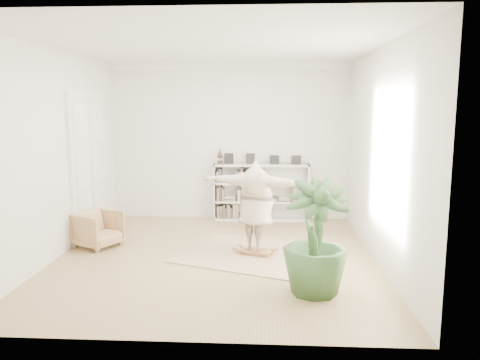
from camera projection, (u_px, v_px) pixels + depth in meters
The scene contains 9 objects.
floor at pixel (216, 257), 8.18m from camera, with size 6.00×6.00×0.00m, color olive.
room_shell at pixel (229, 66), 10.54m from camera, with size 6.00×6.00×6.00m.
doors at pixel (89, 167), 9.39m from camera, with size 0.09×1.78×2.92m.
bookshelf at pixel (261, 193), 10.82m from camera, with size 2.20×0.35×1.64m.
armchair at pixel (98, 229), 8.75m from camera, with size 0.71×0.74×0.67m, color tan.
rug at pixel (255, 254), 8.30m from camera, with size 2.50×2.00×0.02m, color tan.
rocker_board at pixel (256, 251), 8.29m from camera, with size 0.61×0.48×0.11m.
person at pixel (256, 204), 8.16m from camera, with size 1.95×0.53×1.59m, color #C9AF96.
houseplant at pixel (315, 237), 6.47m from camera, with size 0.91×0.91×1.62m, color #315329.
Camera 1 is at (0.86, -7.84, 2.59)m, focal length 35.00 mm.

